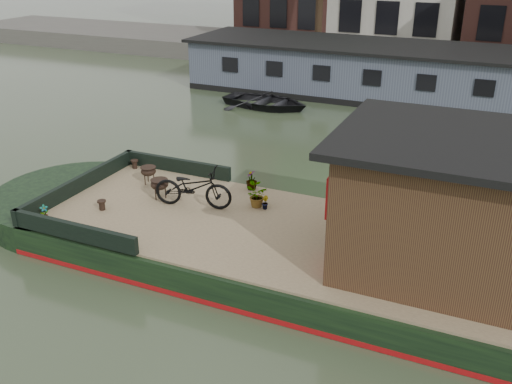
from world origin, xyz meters
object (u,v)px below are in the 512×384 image
at_px(brazier_rear, 149,175).
at_px(dinghy, 266,98).
at_px(cabin, 451,203).
at_px(brazier_front, 160,189).
at_px(bicycle, 193,187).

bearing_deg(brazier_rear, dinghy, 96.22).
bearing_deg(cabin, brazier_front, 176.06).
relative_size(brazier_front, dinghy, 0.13).
distance_m(brazier_rear, dinghy, 9.57).
bearing_deg(dinghy, bicycle, -159.86).
distance_m(cabin, brazier_rear, 7.04).
relative_size(cabin, brazier_rear, 9.52).
bearing_deg(brazier_front, brazier_rear, 139.52).
relative_size(brazier_rear, dinghy, 0.12).
relative_size(bicycle, dinghy, 0.50).
height_order(brazier_front, dinghy, brazier_front).
bearing_deg(brazier_front, dinghy, 99.72).
relative_size(cabin, brazier_front, 9.02).
xyz_separation_m(cabin, bicycle, (-5.28, 0.33, -0.77)).
height_order(bicycle, dinghy, bicycle).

